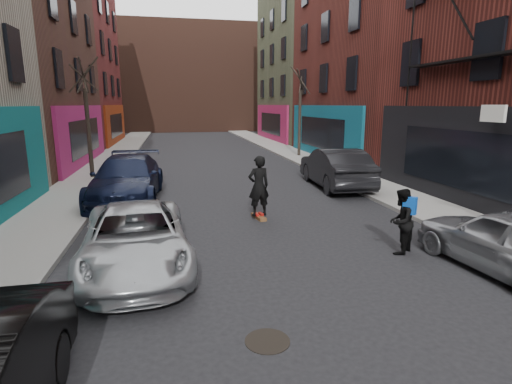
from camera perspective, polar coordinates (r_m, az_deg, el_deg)
name	(u,v)px	position (r m, az deg, el deg)	size (l,w,h in m)	color
sidewalk_left	(121,151)	(32.74, -18.70, 5.62)	(2.50, 84.00, 0.13)	gray
sidewalk_right	(277,147)	(33.61, 3.08, 6.41)	(2.50, 84.00, 0.13)	gray
buildings_right	(493,13)	(24.60, 30.80, 21.16)	(12.00, 56.00, 16.00)	#43241D
building_far	(187,79)	(58.46, -9.84, 15.60)	(40.00, 10.00, 14.00)	#47281E
tree_left_far	(87,108)	(20.68, -23.05, 10.94)	(2.00, 2.00, 6.50)	black
tree_right_far	(300,105)	(27.65, 6.30, 12.26)	(2.00, 2.00, 6.80)	black
parked_left_far	(136,238)	(9.23, -16.80, -6.34)	(2.25, 4.88, 1.36)	#9CA0A4
parked_left_end	(127,179)	(15.70, -17.94, 1.81)	(2.35, 5.77, 1.67)	black
parked_right_far	(510,242)	(10.08, 32.50, -5.99)	(1.69, 4.21, 1.43)	gray
parked_right_end	(335,168)	(17.79, 11.25, 3.43)	(1.82, 5.21, 1.72)	black
skateboard	(259,217)	(12.75, 0.38, -3.58)	(0.22, 0.80, 0.10)	brown
skateboarder	(259,186)	(12.51, 0.39, 0.86)	(0.70, 0.46, 1.92)	black
pedestrian	(401,221)	(10.26, 20.01, -3.91)	(0.99, 0.96, 1.60)	black
manhole	(267,341)	(6.54, 1.64, -20.50)	(0.70, 0.70, 0.01)	black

